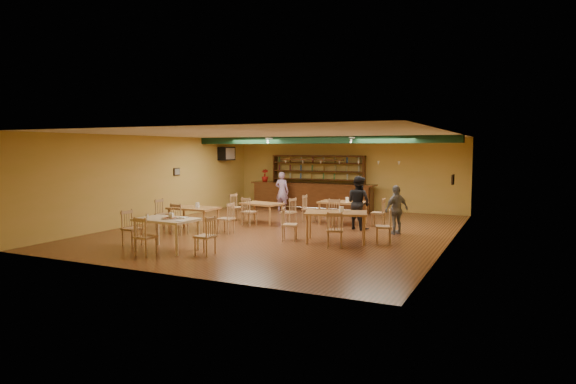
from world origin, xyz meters
The scene contains 23 objects.
floor centered at (0.00, 0.00, 0.00)m, with size 12.00×12.00×0.00m, color #502E17.
ceiling_beam centered at (0.00, 2.80, 2.87)m, with size 10.00×0.30×0.25m, color black.
track_rail_left centered at (-1.80, 3.40, 2.94)m, with size 0.05×2.50×0.05m, color silver.
track_rail_right centered at (1.40, 3.40, 2.94)m, with size 0.05×2.50×0.05m, color silver.
ac_unit centered at (-4.80, 4.20, 2.35)m, with size 0.34×0.70×0.48m, color silver.
picture_left centered at (-4.97, 1.00, 1.70)m, with size 0.04×0.34×0.28m, color black.
picture_right centered at (4.97, 0.50, 1.70)m, with size 0.04×0.34×0.28m, color black.
bar_counter centered at (-1.21, 5.15, 0.56)m, with size 5.37×0.85×1.13m, color #381A0B.
back_bar_hutch centered at (-1.21, 5.78, 1.14)m, with size 4.16×0.40×2.28m, color #381A0B.
poinsettia centered at (-3.45, 5.15, 1.40)m, with size 0.30×0.30×0.53m, color #B01610.
dining_table_a centered at (-1.38, 1.04, 0.35)m, with size 1.39×0.83×0.69m, color #AD6E3D.
dining_table_b centered at (1.25, 1.95, 0.39)m, with size 1.55×0.93×0.78m, color #AD6E3D.
dining_table_c centered at (-2.50, -1.35, 0.37)m, with size 1.49×0.89×0.74m, color #AD6E3D.
dining_table_d centered at (2.15, -1.22, 0.42)m, with size 1.67×1.00×0.83m, color #AD6E3D.
near_table centered at (-1.34, -4.07, 0.40)m, with size 1.51×0.97×0.81m, color beige.
pizza_tray centered at (-1.23, -4.07, 0.82)m, with size 0.40×0.40×0.01m, color silver.
parmesan_shaker centered at (-1.82, -4.23, 0.86)m, with size 0.07×0.07×0.11m, color #EAE5C6.
napkin_stack centered at (-0.96, -3.85, 0.82)m, with size 0.20×0.15×0.03m, color white.
pizza_server centered at (-1.07, -4.01, 0.82)m, with size 0.32×0.09×0.00m, color silver.
side_plate centered at (-0.75, -4.28, 0.81)m, with size 0.22×0.22×0.01m, color white.
patron_bar centered at (-2.21, 4.33, 0.81)m, with size 0.59×0.39×1.62m, color #9753B4.
patron_right_a centered at (2.05, 1.15, 0.85)m, with size 0.83×0.64×1.70m, color black.
patron_right_b centered at (3.35, 0.78, 0.73)m, with size 0.86×0.36×1.47m, color slate.
Camera 1 is at (6.68, -13.84, 2.55)m, focal length 30.74 mm.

